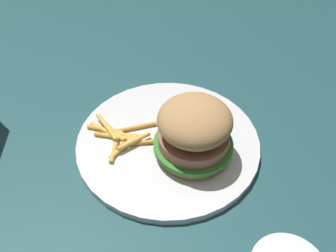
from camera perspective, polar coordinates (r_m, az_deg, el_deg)
ground_plane at (r=0.58m, az=-1.09°, el=-2.78°), size 1.60×1.60×0.00m
plate at (r=0.57m, az=0.00°, el=-2.55°), size 0.29×0.29×0.01m
sandwich at (r=0.52m, az=4.16°, el=-0.78°), size 0.12×0.12×0.09m
fries_pile at (r=0.57m, az=-7.68°, el=-1.42°), size 0.11×0.10×0.01m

